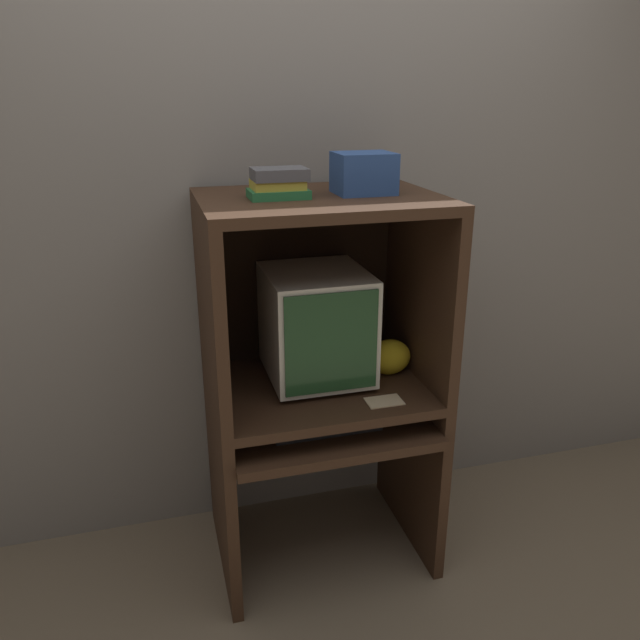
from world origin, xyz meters
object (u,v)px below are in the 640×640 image
at_px(snack_bag, 389,357).
at_px(storage_box, 364,173).
at_px(book_stack, 279,183).
at_px(crt_monitor, 316,325).
at_px(mouse, 395,414).
at_px(keyboard, 324,424).

bearing_deg(snack_bag, storage_box, -175.86).
relative_size(book_stack, storage_box, 0.99).
distance_m(snack_bag, storage_box, 0.71).
height_order(book_stack, storage_box, storage_box).
bearing_deg(crt_monitor, mouse, -37.26).
distance_m(crt_monitor, mouse, 0.44).
relative_size(crt_monitor, snack_bag, 2.51).
distance_m(keyboard, mouse, 0.27).
distance_m(crt_monitor, keyboard, 0.36).
bearing_deg(keyboard, book_stack, 134.61).
bearing_deg(keyboard, snack_bag, 26.03).
bearing_deg(book_stack, keyboard, -45.39).
relative_size(keyboard, mouse, 5.22).
height_order(crt_monitor, storage_box, storage_box).
xyz_separation_m(keyboard, storage_box, (0.18, 0.14, 0.86)).
bearing_deg(mouse, storage_box, 123.22).
bearing_deg(mouse, keyboard, 178.97).
relative_size(crt_monitor, keyboard, 1.08).
xyz_separation_m(keyboard, book_stack, (-0.12, 0.12, 0.84)).
distance_m(keyboard, snack_bag, 0.37).
xyz_separation_m(mouse, storage_box, (-0.09, 0.14, 0.86)).
relative_size(mouse, snack_bag, 0.44).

